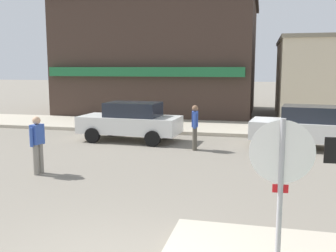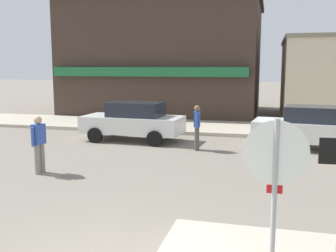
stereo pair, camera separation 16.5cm
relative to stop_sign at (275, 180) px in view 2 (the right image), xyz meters
name	(u,v)px [view 2 (the right image)]	position (x,y,z in m)	size (l,w,h in m)	color
kerb_far	(220,128)	(-2.30, 13.57, -1.44)	(80.00, 4.00, 0.15)	#B7AD99
stop_sign	(275,180)	(0.00, 0.00, 0.00)	(0.82, 0.08, 2.30)	#9E9EA3
parked_car_nearest	(133,121)	(-5.35, 9.75, -0.71)	(4.08, 2.04, 1.56)	white
parked_car_second	(312,127)	(1.42, 9.78, -0.71)	(4.17, 2.23, 1.56)	white
pedestrian_crossing_near	(197,126)	(-2.55, 8.61, -0.65)	(0.27, 0.56, 1.61)	#4C473D
pedestrian_crossing_far	(39,143)	(-6.23, 4.43, -0.65)	(0.27, 0.56, 1.61)	gray
building_corner_shop	(169,58)	(-6.58, 20.37, 2.04)	(11.83, 10.12, 7.10)	#3D2D26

